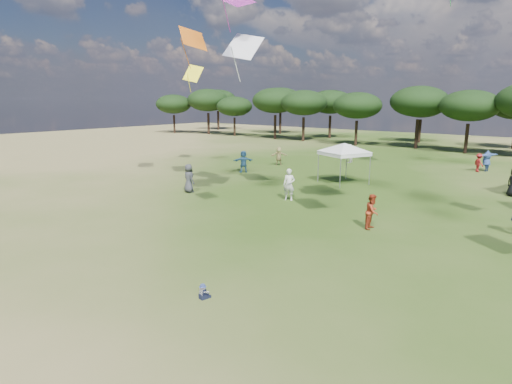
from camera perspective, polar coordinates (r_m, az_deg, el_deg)
ground at (r=12.42m, az=-14.99°, el=-16.36°), size 140.00×140.00×0.00m
tent_left at (r=30.53m, az=11.72°, el=6.18°), size 5.01×5.01×3.16m
toddler at (r=13.24m, az=-7.02°, el=-13.12°), size 0.33×0.36×0.46m
festival_crowd at (r=30.93m, az=18.29°, el=2.41°), size 28.93×22.46×1.89m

